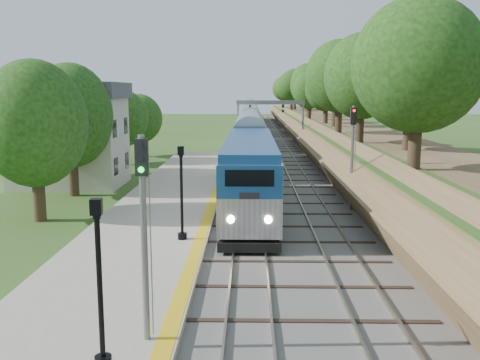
{
  "coord_description": "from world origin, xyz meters",
  "views": [
    {
      "loc": [
        0.03,
        -11.06,
        7.38
      ],
      "look_at": [
        -0.5,
        16.25,
        2.8
      ],
      "focal_mm": 40.0,
      "sensor_mm": 36.0,
      "label": 1
    }
  ],
  "objects_px": {
    "lamppost_mid": "(100,294)",
    "station_building": "(69,134)",
    "signal_gantry": "(270,112)",
    "signal_farside": "(352,147)",
    "lamppost_far": "(182,198)",
    "train": "(250,125)",
    "signal_platform": "(144,217)"
  },
  "relations": [
    {
      "from": "signal_gantry",
      "to": "lamppost_far",
      "type": "height_order",
      "value": "signal_gantry"
    },
    {
      "from": "lamppost_far",
      "to": "lamppost_mid",
      "type": "bearing_deg",
      "value": -92.51
    },
    {
      "from": "signal_gantry",
      "to": "signal_platform",
      "type": "distance_m",
      "value": 52.1
    },
    {
      "from": "lamppost_mid",
      "to": "signal_farside",
      "type": "xyz_separation_m",
      "value": [
        9.93,
        19.57,
        1.67
      ]
    },
    {
      "from": "station_building",
      "to": "train",
      "type": "bearing_deg",
      "value": 70.57
    },
    {
      "from": "signal_gantry",
      "to": "signal_farside",
      "type": "xyz_separation_m",
      "value": [
        3.73,
        -33.82,
        -0.81
      ]
    },
    {
      "from": "train",
      "to": "lamppost_mid",
      "type": "height_order",
      "value": "lamppost_mid"
    },
    {
      "from": "station_building",
      "to": "lamppost_mid",
      "type": "height_order",
      "value": "station_building"
    },
    {
      "from": "station_building",
      "to": "signal_farside",
      "type": "relative_size",
      "value": 1.35
    },
    {
      "from": "lamppost_far",
      "to": "signal_platform",
      "type": "distance_m",
      "value": 10.52
    },
    {
      "from": "lamppost_mid",
      "to": "station_building",
      "type": "bearing_deg",
      "value": 109.88
    },
    {
      "from": "lamppost_mid",
      "to": "signal_farside",
      "type": "bearing_deg",
      "value": 63.11
    },
    {
      "from": "lamppost_far",
      "to": "train",
      "type": "bearing_deg",
      "value": 86.73
    },
    {
      "from": "lamppost_far",
      "to": "station_building",
      "type": "bearing_deg",
      "value": 123.31
    },
    {
      "from": "station_building",
      "to": "train",
      "type": "distance_m",
      "value": 42.11
    },
    {
      "from": "train",
      "to": "station_building",
      "type": "bearing_deg",
      "value": -109.43
    },
    {
      "from": "signal_gantry",
      "to": "train",
      "type": "distance_m",
      "value": 15.12
    },
    {
      "from": "lamppost_far",
      "to": "signal_farside",
      "type": "xyz_separation_m",
      "value": [
        9.4,
        7.6,
        1.64
      ]
    },
    {
      "from": "lamppost_mid",
      "to": "signal_platform",
      "type": "relative_size",
      "value": 0.76
    },
    {
      "from": "station_building",
      "to": "lamppost_far",
      "type": "distance_m",
      "value": 19.74
    },
    {
      "from": "signal_farside",
      "to": "signal_platform",
      "type": "bearing_deg",
      "value": -116.82
    },
    {
      "from": "train",
      "to": "lamppost_far",
      "type": "bearing_deg",
      "value": -93.27
    },
    {
      "from": "lamppost_mid",
      "to": "lamppost_far",
      "type": "distance_m",
      "value": 11.98
    },
    {
      "from": "lamppost_far",
      "to": "signal_farside",
      "type": "relative_size",
      "value": 0.7
    },
    {
      "from": "train",
      "to": "signal_platform",
      "type": "relative_size",
      "value": 20.21
    },
    {
      "from": "station_building",
      "to": "signal_gantry",
      "type": "bearing_deg",
      "value": 56.62
    },
    {
      "from": "train",
      "to": "signal_platform",
      "type": "xyz_separation_m",
      "value": [
        -2.9,
        -66.5,
        1.74
      ]
    },
    {
      "from": "signal_farside",
      "to": "station_building",
      "type": "bearing_deg",
      "value": 156.39
    },
    {
      "from": "train",
      "to": "lamppost_mid",
      "type": "relative_size",
      "value": 26.76
    },
    {
      "from": "signal_gantry",
      "to": "signal_farside",
      "type": "bearing_deg",
      "value": -83.71
    },
    {
      "from": "train",
      "to": "lamppost_mid",
      "type": "bearing_deg",
      "value": -93.13
    },
    {
      "from": "lamppost_mid",
      "to": "lamppost_far",
      "type": "bearing_deg",
      "value": 87.49
    }
  ]
}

